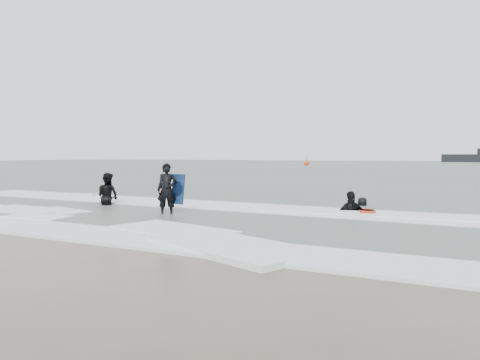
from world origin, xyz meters
The scene contains 10 objects.
ground centered at (0.00, 0.00, 0.00)m, with size 320.00×320.00×0.00m, color brown.
sea centered at (0.00, 80.00, 0.06)m, with size 320.00×320.00×0.00m, color #47544C.
surfer_centre centered at (-1.61, 3.12, 0.00)m, with size 0.62×0.41×1.70m, color black.
surfer_wading centered at (-5.37, 4.35, 0.00)m, with size 0.88×0.69×1.82m, color black.
surfer_breaker centered at (-6.38, 9.09, 0.00)m, with size 0.97×0.56×1.51m, color black.
surfer_right_near centered at (3.34, 6.57, 0.00)m, with size 1.11×0.46×1.90m, color black.
surfer_right_far centered at (3.15, 8.75, 0.00)m, with size 0.74×0.48×1.52m, color black.
surf_foam centered at (0.00, 3.70, 0.04)m, with size 30.03×9.06×0.09m.
bodyboards centered at (-1.08, 4.87, 0.50)m, with size 10.51×3.95×1.25m.
buoy centered at (-24.43, 75.59, 0.42)m, with size 1.00×1.00×1.65m.
Camera 1 is at (7.54, -8.67, 1.92)m, focal length 35.00 mm.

